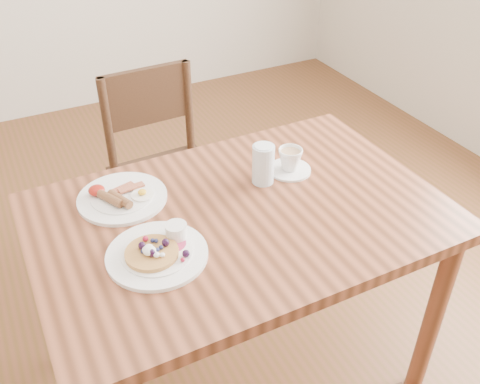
{
  "coord_description": "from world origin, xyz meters",
  "views": [
    {
      "loc": [
        -0.57,
        -1.11,
        1.71
      ],
      "look_at": [
        0.0,
        0.0,
        0.82
      ],
      "focal_mm": 40.0,
      "sensor_mm": 36.0,
      "label": 1
    }
  ],
  "objects_px": {
    "dining_table": "(240,237)",
    "teacup_saucer": "(290,162)",
    "chair_far": "(164,167)",
    "breakfast_plate": "(121,197)",
    "water_glass": "(263,164)",
    "pancake_plate": "(158,251)"
  },
  "relations": [
    {
      "from": "pancake_plate",
      "to": "teacup_saucer",
      "type": "height_order",
      "value": "teacup_saucer"
    },
    {
      "from": "chair_far",
      "to": "breakfast_plate",
      "type": "height_order",
      "value": "chair_far"
    },
    {
      "from": "chair_far",
      "to": "breakfast_plate",
      "type": "distance_m",
      "value": 0.65
    },
    {
      "from": "breakfast_plate",
      "to": "teacup_saucer",
      "type": "xyz_separation_m",
      "value": [
        0.54,
        -0.09,
        0.02
      ]
    },
    {
      "from": "pancake_plate",
      "to": "teacup_saucer",
      "type": "bearing_deg",
      "value": 20.36
    },
    {
      "from": "pancake_plate",
      "to": "teacup_saucer",
      "type": "xyz_separation_m",
      "value": [
        0.52,
        0.19,
        0.02
      ]
    },
    {
      "from": "pancake_plate",
      "to": "breakfast_plate",
      "type": "bearing_deg",
      "value": 93.17
    },
    {
      "from": "dining_table",
      "to": "breakfast_plate",
      "type": "height_order",
      "value": "breakfast_plate"
    },
    {
      "from": "pancake_plate",
      "to": "water_glass",
      "type": "relative_size",
      "value": 2.09
    },
    {
      "from": "dining_table",
      "to": "pancake_plate",
      "type": "xyz_separation_m",
      "value": [
        -0.28,
        -0.07,
        0.11
      ]
    },
    {
      "from": "teacup_saucer",
      "to": "pancake_plate",
      "type": "bearing_deg",
      "value": -159.64
    },
    {
      "from": "chair_far",
      "to": "breakfast_plate",
      "type": "relative_size",
      "value": 3.26
    },
    {
      "from": "dining_table",
      "to": "breakfast_plate",
      "type": "bearing_deg",
      "value": 144.04
    },
    {
      "from": "water_glass",
      "to": "dining_table",
      "type": "bearing_deg",
      "value": -141.66
    },
    {
      "from": "water_glass",
      "to": "pancake_plate",
      "type": "bearing_deg",
      "value": -156.59
    },
    {
      "from": "pancake_plate",
      "to": "breakfast_plate",
      "type": "relative_size",
      "value": 1.0
    },
    {
      "from": "dining_table",
      "to": "teacup_saucer",
      "type": "bearing_deg",
      "value": 26.56
    },
    {
      "from": "teacup_saucer",
      "to": "dining_table",
      "type": "bearing_deg",
      "value": -153.44
    },
    {
      "from": "breakfast_plate",
      "to": "water_glass",
      "type": "bearing_deg",
      "value": -13.88
    },
    {
      "from": "breakfast_plate",
      "to": "teacup_saucer",
      "type": "distance_m",
      "value": 0.55
    },
    {
      "from": "chair_far",
      "to": "water_glass",
      "type": "bearing_deg",
      "value": 99.7
    },
    {
      "from": "dining_table",
      "to": "teacup_saucer",
      "type": "height_order",
      "value": "teacup_saucer"
    }
  ]
}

